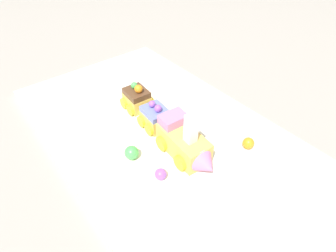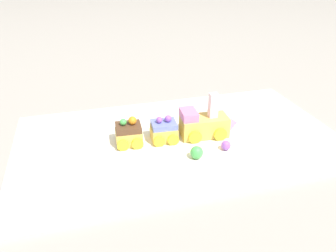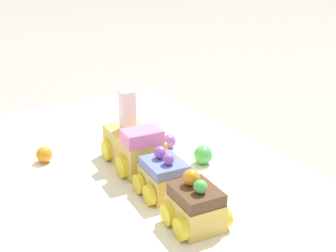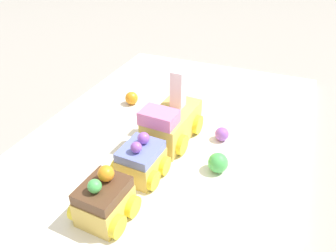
{
  "view_description": "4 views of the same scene",
  "coord_description": "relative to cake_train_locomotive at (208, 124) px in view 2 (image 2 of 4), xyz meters",
  "views": [
    {
      "loc": [
        0.31,
        -0.24,
        0.39
      ],
      "look_at": [
        0.02,
        -0.01,
        0.06
      ],
      "focal_mm": 28.0,
      "sensor_mm": 36.0,
      "label": 1
    },
    {
      "loc": [
        -0.2,
        -0.62,
        0.4
      ],
      "look_at": [
        -0.02,
        0.01,
        0.04
      ],
      "focal_mm": 35.0,
      "sensor_mm": 36.0,
      "label": 2
    },
    {
      "loc": [
        -0.48,
        0.26,
        0.3
      ],
      "look_at": [
        0.02,
        -0.04,
        0.08
      ],
      "focal_mm": 50.0,
      "sensor_mm": 36.0,
      "label": 3
    },
    {
      "loc": [
        -0.32,
        -0.16,
        0.3
      ],
      "look_at": [
        0.03,
        -0.01,
        0.05
      ],
      "focal_mm": 35.0,
      "sensor_mm": 36.0,
      "label": 4
    }
  ],
  "objects": [
    {
      "name": "ground_plane",
      "position": [
        -0.07,
        0.01,
        -0.04
      ],
      "size": [
        10.0,
        10.0,
        0.0
      ],
      "primitive_type": "plane",
      "color": "gray"
    },
    {
      "name": "display_board",
      "position": [
        -0.07,
        0.01,
        -0.03
      ],
      "size": [
        0.73,
        0.41,
        0.01
      ],
      "primitive_type": "cube",
      "color": "white",
      "rests_on": "ground_plane"
    },
    {
      "name": "gumball_purple",
      "position": [
        0.01,
        -0.07,
        -0.02
      ],
      "size": [
        0.02,
        0.02,
        0.02
      ],
      "primitive_type": "sphere",
      "color": "#9956C6",
      "rests_on": "display_board"
    },
    {
      "name": "gumball_green",
      "position": [
        -0.06,
        -0.08,
        -0.01
      ],
      "size": [
        0.03,
        0.03,
        0.03
      ],
      "primitive_type": "sphere",
      "color": "#4CBC56",
      "rests_on": "display_board"
    },
    {
      "name": "cake_train_locomotive",
      "position": [
        0.0,
        0.0,
        0.0
      ],
      "size": [
        0.14,
        0.07,
        0.1
      ],
      "rotation": [
        0.0,
        0.0,
        -0.06
      ],
      "color": "#E0BC56",
      "rests_on": "display_board"
    },
    {
      "name": "gumball_orange",
      "position": [
        0.06,
        0.11,
        -0.02
      ],
      "size": [
        0.02,
        0.02,
        0.02
      ],
      "primitive_type": "sphere",
      "color": "orange",
      "rests_on": "display_board"
    },
    {
      "name": "cake_car_blueberry",
      "position": [
        -0.1,
        0.01,
        -0.01
      ],
      "size": [
        0.06,
        0.06,
        0.06
      ],
      "rotation": [
        0.0,
        0.0,
        -0.06
      ],
      "color": "#E0BC56",
      "rests_on": "display_board"
    },
    {
      "name": "cake_car_chocolate",
      "position": [
        -0.18,
        0.01,
        -0.0
      ],
      "size": [
        0.06,
        0.06,
        0.06
      ],
      "rotation": [
        0.0,
        0.0,
        -0.06
      ],
      "color": "#E0BC56",
      "rests_on": "display_board"
    }
  ]
}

